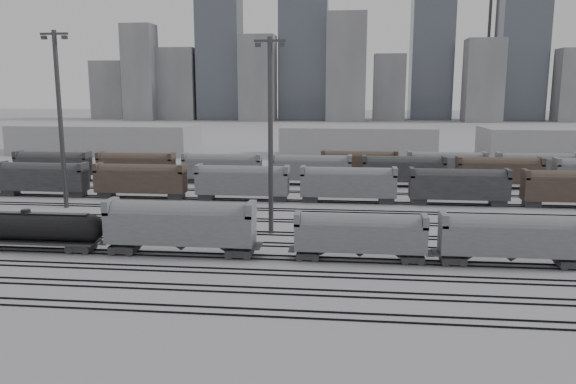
# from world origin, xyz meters

# --- Properties ---
(ground) EXTENTS (900.00, 900.00, 0.00)m
(ground) POSITION_xyz_m (0.00, 0.00, 0.00)
(ground) COLOR #AFAEB3
(ground) RESTS_ON ground
(tracks) EXTENTS (220.00, 71.50, 0.16)m
(tracks) POSITION_xyz_m (0.00, 17.50, 0.08)
(tracks) COLOR black
(tracks) RESTS_ON ground
(tank_car_b) EXTENTS (17.86, 2.98, 4.41)m
(tank_car_b) POSITION_xyz_m (-27.25, 1.00, 2.55)
(tank_car_b) COLOR #262629
(tank_car_b) RESTS_ON ground
(hopper_car_a) EXTENTS (16.14, 3.21, 5.77)m
(hopper_car_a) POSITION_xyz_m (-9.75, 1.00, 3.57)
(hopper_car_a) COLOR #262629
(hopper_car_a) RESTS_ON ground
(hopper_car_b) EXTENTS (13.61, 2.70, 4.87)m
(hopper_car_b) POSITION_xyz_m (9.40, 1.00, 3.01)
(hopper_car_b) COLOR #262629
(hopper_car_b) RESTS_ON ground
(hopper_car_c) EXTENTS (14.44, 2.87, 5.16)m
(hopper_car_c) POSITION_xyz_m (24.63, 1.00, 3.19)
(hopper_car_c) COLOR #262629
(hopper_car_c) RESTS_ON ground
(light_mast_b) EXTENTS (4.17, 0.67, 26.08)m
(light_mast_b) POSITION_xyz_m (-34.51, 23.33, 13.83)
(light_mast_b) COLOR #37373A
(light_mast_b) RESTS_ON ground
(light_mast_c) EXTENTS (3.80, 0.61, 23.76)m
(light_mast_c) POSITION_xyz_m (-1.42, 11.46, 12.60)
(light_mast_c) COLOR #37373A
(light_mast_c) RESTS_ON ground
(bg_string_near) EXTENTS (151.00, 3.00, 5.60)m
(bg_string_near) POSITION_xyz_m (8.00, 32.00, 2.80)
(bg_string_near) COLOR slate
(bg_string_near) RESTS_ON ground
(bg_string_mid) EXTENTS (151.00, 3.00, 5.60)m
(bg_string_mid) POSITION_xyz_m (18.00, 48.00, 2.80)
(bg_string_mid) COLOR #262629
(bg_string_mid) RESTS_ON ground
(bg_string_far) EXTENTS (66.00, 3.00, 5.60)m
(bg_string_far) POSITION_xyz_m (35.50, 56.00, 2.80)
(bg_string_far) COLOR brown
(bg_string_far) RESTS_ON ground
(warehouse_left) EXTENTS (50.00, 18.00, 8.00)m
(warehouse_left) POSITION_xyz_m (-60.00, 95.00, 4.00)
(warehouse_left) COLOR #A7A6A9
(warehouse_left) RESTS_ON ground
(warehouse_mid) EXTENTS (40.00, 18.00, 8.00)m
(warehouse_mid) POSITION_xyz_m (10.00, 95.00, 4.00)
(warehouse_mid) COLOR #A7A6A9
(warehouse_mid) RESTS_ON ground
(warehouse_right) EXTENTS (35.00, 18.00, 8.00)m
(warehouse_right) POSITION_xyz_m (60.00, 95.00, 4.00)
(warehouse_right) COLOR #A7A6A9
(warehouse_right) RESTS_ON ground
(skyline) EXTENTS (316.00, 22.40, 95.00)m
(skyline) POSITION_xyz_m (10.84, 280.00, 34.73)
(skyline) COLOR #959598
(skyline) RESTS_ON ground
(crane_left) EXTENTS (42.00, 1.80, 100.00)m
(crane_left) POSITION_xyz_m (-28.74, 305.00, 57.39)
(crane_left) COLOR #37373A
(crane_left) RESTS_ON ground
(crane_right) EXTENTS (42.00, 1.80, 100.00)m
(crane_right) POSITION_xyz_m (91.26, 305.00, 57.39)
(crane_right) COLOR #37373A
(crane_right) RESTS_ON ground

